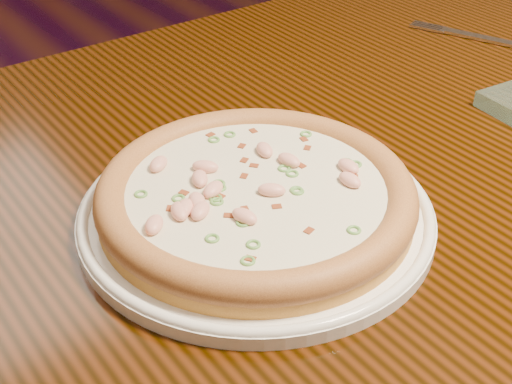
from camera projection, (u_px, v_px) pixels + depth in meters
hero_table at (318, 232)px, 0.78m from camera, size 1.20×0.80×0.75m
plate at (256, 212)px, 0.63m from camera, size 0.31×0.31×0.02m
pizza at (256, 195)px, 0.62m from camera, size 0.28×0.28×0.03m
fork at (477, 37)px, 0.98m from camera, size 0.08×0.17×0.00m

